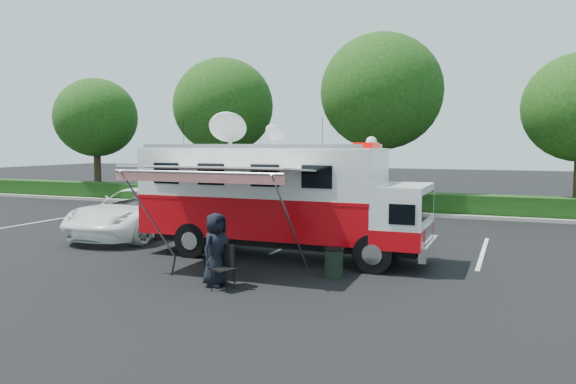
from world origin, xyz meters
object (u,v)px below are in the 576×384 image
object	(u,v)px
folding_table	(218,255)
trash_bin	(334,263)
command_truck	(279,198)
white_suv	(141,235)

from	to	relation	value
folding_table	trash_bin	distance (m)	2.91
command_truck	folding_table	bearing A→B (deg)	-97.81
trash_bin	folding_table	bearing A→B (deg)	-157.34
white_suv	trash_bin	xyz separation A→B (m)	(8.50, -3.53, 0.38)
command_truck	white_suv	distance (m)	6.69
command_truck	white_suv	xyz separation A→B (m)	(-6.22, 1.69, -1.77)
folding_table	trash_bin	bearing A→B (deg)	22.66
command_truck	white_suv	bearing A→B (deg)	164.85
white_suv	folding_table	xyz separation A→B (m)	(5.82, -4.65, 0.57)
command_truck	trash_bin	size ratio (longest dim) A/B	11.52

